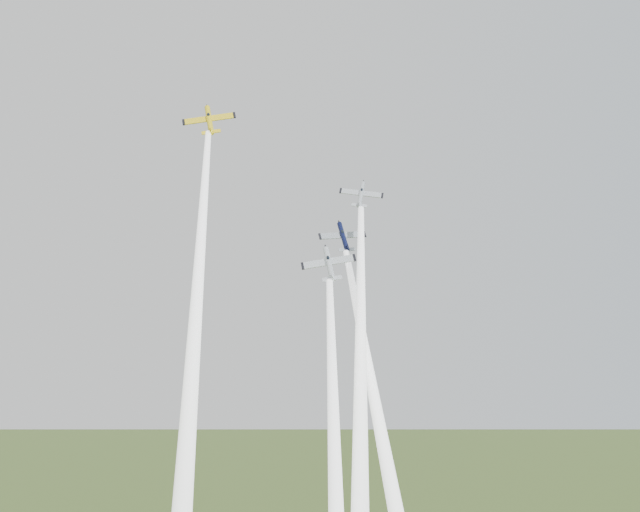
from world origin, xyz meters
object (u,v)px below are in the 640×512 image
at_px(plane_yellow, 209,120).
at_px(plane_navy, 343,237).
at_px(plane_silver_right, 361,194).
at_px(plane_silver_low, 329,264).

xyz_separation_m(plane_yellow, plane_navy, (21.46, -3.63, -19.34)).
relative_size(plane_navy, plane_silver_right, 1.08).
height_order(plane_silver_right, plane_silver_low, plane_silver_right).
relative_size(plane_yellow, plane_silver_low, 1.09).
bearing_deg(plane_silver_right, plane_silver_low, -109.64).
bearing_deg(plane_silver_low, plane_navy, 76.10).
bearing_deg(plane_yellow, plane_silver_low, -34.58).
height_order(plane_yellow, plane_silver_low, plane_yellow).
distance_m(plane_yellow, plane_silver_right, 27.57).
distance_m(plane_yellow, plane_navy, 29.12).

